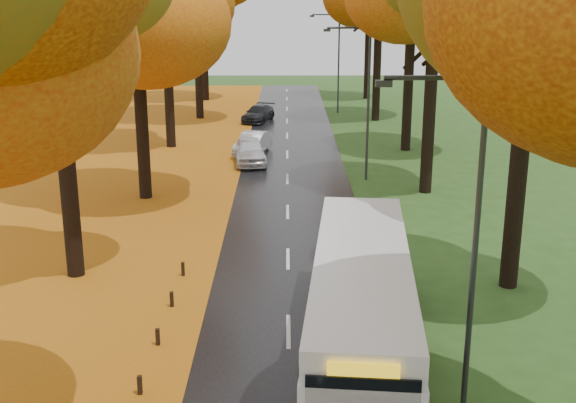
{
  "coord_description": "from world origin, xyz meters",
  "views": [
    {
      "loc": [
        -0.06,
        -7.29,
        9.64
      ],
      "look_at": [
        0.0,
        16.88,
        2.6
      ],
      "focal_mm": 45.0,
      "sensor_mm": 36.0,
      "label": 1
    }
  ],
  "objects_px": {
    "streetlamp_far": "(336,55)",
    "bus": "(361,304)",
    "car_white": "(250,151)",
    "car_dark": "(258,114)",
    "streetlamp_mid": "(364,91)",
    "streetlamp_near": "(466,222)",
    "car_silver": "(253,143)"
  },
  "relations": [
    {
      "from": "streetlamp_far",
      "to": "bus",
      "type": "height_order",
      "value": "streetlamp_far"
    },
    {
      "from": "car_dark",
      "to": "streetlamp_far",
      "type": "bearing_deg",
      "value": 50.32
    },
    {
      "from": "streetlamp_near",
      "to": "car_dark",
      "type": "relative_size",
      "value": 1.92
    },
    {
      "from": "car_dark",
      "to": "streetlamp_mid",
      "type": "bearing_deg",
      "value": -54.93
    },
    {
      "from": "bus",
      "to": "car_silver",
      "type": "xyz_separation_m",
      "value": [
        -4.06,
        25.73,
        -0.88
      ]
    },
    {
      "from": "streetlamp_far",
      "to": "car_silver",
      "type": "xyz_separation_m",
      "value": [
        -6.06,
        -15.74,
        -4.02
      ]
    },
    {
      "from": "car_white",
      "to": "bus",
      "type": "bearing_deg",
      "value": -86.15
    },
    {
      "from": "streetlamp_mid",
      "to": "streetlamp_far",
      "type": "xyz_separation_m",
      "value": [
        0.0,
        22.0,
        0.0
      ]
    },
    {
      "from": "car_dark",
      "to": "bus",
      "type": "bearing_deg",
      "value": -67.64
    },
    {
      "from": "streetlamp_near",
      "to": "car_silver",
      "type": "relative_size",
      "value": 2.0
    },
    {
      "from": "streetlamp_near",
      "to": "streetlamp_far",
      "type": "xyz_separation_m",
      "value": [
        0.0,
        44.0,
        0.0
      ]
    },
    {
      "from": "streetlamp_mid",
      "to": "car_silver",
      "type": "xyz_separation_m",
      "value": [
        -6.06,
        6.26,
        -4.02
      ]
    },
    {
      "from": "streetlamp_far",
      "to": "car_white",
      "type": "height_order",
      "value": "streetlamp_far"
    },
    {
      "from": "streetlamp_near",
      "to": "car_white",
      "type": "distance_m",
      "value": 26.63
    },
    {
      "from": "streetlamp_mid",
      "to": "car_dark",
      "type": "distance_m",
      "value": 19.27
    },
    {
      "from": "car_silver",
      "to": "bus",
      "type": "bearing_deg",
      "value": -65.77
    },
    {
      "from": "car_dark",
      "to": "streetlamp_near",
      "type": "bearing_deg",
      "value": -65.21
    },
    {
      "from": "streetlamp_far",
      "to": "bus",
      "type": "relative_size",
      "value": 0.7
    },
    {
      "from": "streetlamp_mid",
      "to": "car_white",
      "type": "relative_size",
      "value": 1.84
    },
    {
      "from": "streetlamp_near",
      "to": "streetlamp_far",
      "type": "bearing_deg",
      "value": 90.0
    },
    {
      "from": "car_silver",
      "to": "car_dark",
      "type": "xyz_separation_m",
      "value": [
        -0.09,
        11.54,
        -0.05
      ]
    },
    {
      "from": "streetlamp_mid",
      "to": "streetlamp_far",
      "type": "height_order",
      "value": "same"
    },
    {
      "from": "streetlamp_mid",
      "to": "bus",
      "type": "bearing_deg",
      "value": -95.86
    },
    {
      "from": "streetlamp_mid",
      "to": "car_silver",
      "type": "relative_size",
      "value": 2.0
    },
    {
      "from": "car_white",
      "to": "car_dark",
      "type": "distance_m",
      "value": 14.18
    },
    {
      "from": "streetlamp_near",
      "to": "streetlamp_far",
      "type": "relative_size",
      "value": 1.0
    },
    {
      "from": "streetlamp_near",
      "to": "car_dark",
      "type": "height_order",
      "value": "streetlamp_near"
    },
    {
      "from": "streetlamp_far",
      "to": "streetlamp_mid",
      "type": "bearing_deg",
      "value": -90.0
    },
    {
      "from": "streetlamp_mid",
      "to": "car_white",
      "type": "xyz_separation_m",
      "value": [
        -6.11,
        3.61,
        -3.93
      ]
    },
    {
      "from": "streetlamp_far",
      "to": "car_dark",
      "type": "relative_size",
      "value": 1.92
    },
    {
      "from": "car_white",
      "to": "streetlamp_near",
      "type": "bearing_deg",
      "value": -82.83
    },
    {
      "from": "streetlamp_mid",
      "to": "car_silver",
      "type": "height_order",
      "value": "streetlamp_mid"
    }
  ]
}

